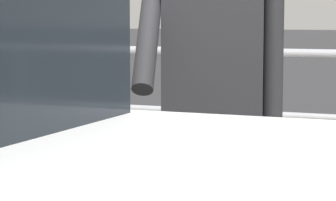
{
  "coord_description": "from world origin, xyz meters",
  "views": [
    {
      "loc": [
        1.87,
        -2.75,
        1.49
      ],
      "look_at": [
        0.64,
        0.34,
        1.12
      ],
      "focal_mm": 81.82,
      "sensor_mm": 36.0,
      "label": 1
    }
  ],
  "objects": [
    {
      "name": "parking_meter",
      "position": [
        0.2,
        0.4,
        1.18
      ],
      "size": [
        0.16,
        0.17,
        1.46
      ],
      "rotation": [
        0.0,
        0.0,
        3.21
      ],
      "color": "slate",
      "rests_on": "sidewalk_curb"
    },
    {
      "name": "pedestrian_at_meter",
      "position": [
        0.8,
        0.48,
        1.13
      ],
      "size": [
        0.61,
        0.64,
        1.71
      ],
      "rotation": [
        0.0,
        0.0,
        -2.87
      ],
      "color": "brown",
      "rests_on": "sidewalk_curb"
    },
    {
      "name": "background_railing",
      "position": [
        -0.0,
        2.97,
        0.92
      ],
      "size": [
        24.06,
        0.06,
        1.1
      ],
      "color": "gray",
      "rests_on": "sidewalk_curb"
    }
  ]
}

